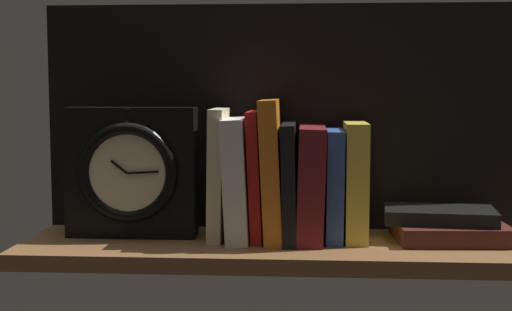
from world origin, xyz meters
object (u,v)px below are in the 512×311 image
object	(u,v)px
book_cream_twain	(219,173)
book_blue_modern	(334,185)
book_red_requiem	(256,175)
framed_clock	(131,172)
book_maroon_dawkins	(311,183)
book_stack_side	(446,225)
book_black_skeptic	(289,181)
book_orange_pandolfini	(272,169)
book_yellow_seinlanguage	(355,181)
book_white_catcher	(238,178)

from	to	relation	value
book_cream_twain	book_blue_modern	xyz separation A→B (cm)	(18.69, 0.00, -1.67)
book_red_requiem	framed_clock	size ratio (longest dim) A/B	0.97
book_maroon_dawkins	book_stack_side	bearing A→B (deg)	0.10
book_black_skeptic	book_blue_modern	bearing A→B (deg)	0.00
book_red_requiem	book_blue_modern	bearing A→B (deg)	0.00
book_orange_pandolfini	framed_clock	size ratio (longest dim) A/B	1.06
framed_clock	book_orange_pandolfini	bearing A→B (deg)	2.38
book_blue_modern	framed_clock	distance (cm)	32.99
book_cream_twain	framed_clock	size ratio (longest dim) A/B	0.99
book_red_requiem	book_black_skeptic	xyz separation A→B (cm)	(5.42, 0.00, -0.99)
book_stack_side	book_yellow_seinlanguage	bearing A→B (deg)	-179.85
book_white_catcher	book_cream_twain	bearing A→B (deg)	180.00
book_blue_modern	book_red_requiem	bearing A→B (deg)	180.00
book_orange_pandolfini	book_maroon_dawkins	bearing A→B (deg)	0.00
book_white_catcher	book_black_skeptic	xyz separation A→B (cm)	(8.34, 0.00, -0.41)
book_red_requiem	book_black_skeptic	world-z (taller)	book_red_requiem
book_blue_modern	book_yellow_seinlanguage	distance (cm)	3.44
book_blue_modern	book_yellow_seinlanguage	size ratio (longest dim) A/B	0.94
book_maroon_dawkins	framed_clock	distance (cm)	29.27
book_black_skeptic	book_cream_twain	bearing A→B (deg)	180.00
framed_clock	book_black_skeptic	bearing A→B (deg)	2.12
book_red_requiem	book_maroon_dawkins	bearing A→B (deg)	0.00
book_red_requiem	book_stack_side	bearing A→B (deg)	0.07
book_cream_twain	book_white_catcher	size ratio (longest dim) A/B	1.08
book_orange_pandolfini	book_yellow_seinlanguage	bearing A→B (deg)	0.00
book_orange_pandolfini	book_black_skeptic	size ratio (longest dim) A/B	1.20
book_maroon_dawkins	book_white_catcher	bearing A→B (deg)	180.00
book_yellow_seinlanguage	book_cream_twain	bearing A→B (deg)	-180.00
book_cream_twain	book_white_catcher	world-z (taller)	book_cream_twain
framed_clock	book_stack_side	distance (cm)	51.54
book_blue_modern	book_black_skeptic	bearing A→B (deg)	180.00
book_maroon_dawkins	book_yellow_seinlanguage	world-z (taller)	book_yellow_seinlanguage
book_orange_pandolfini	book_blue_modern	xyz separation A→B (cm)	(9.98, 0.00, -2.40)
book_stack_side	book_black_skeptic	bearing A→B (deg)	-179.91
book_orange_pandolfini	book_yellow_seinlanguage	xyz separation A→B (cm)	(13.38, 0.00, -1.82)
book_black_skeptic	framed_clock	world-z (taller)	framed_clock
book_blue_modern	book_yellow_seinlanguage	bearing A→B (deg)	0.00
book_red_requiem	book_yellow_seinlanguage	bearing A→B (deg)	0.00
book_white_catcher	book_orange_pandolfini	size ratio (longest dim) A/B	0.87
book_cream_twain	book_blue_modern	world-z (taller)	book_cream_twain
book_cream_twain	book_maroon_dawkins	world-z (taller)	book_cream_twain
book_cream_twain	book_blue_modern	bearing A→B (deg)	0.00
book_blue_modern	book_maroon_dawkins	bearing A→B (deg)	180.00
book_white_catcher	book_black_skeptic	size ratio (longest dim) A/B	1.04
book_white_catcher	book_yellow_seinlanguage	size ratio (longest dim) A/B	1.03
book_yellow_seinlanguage	framed_clock	bearing A→B (deg)	-178.49
book_cream_twain	book_white_catcher	bearing A→B (deg)	0.00
book_red_requiem	book_black_skeptic	distance (cm)	5.51
book_orange_pandolfini	book_black_skeptic	bearing A→B (deg)	0.00
book_maroon_dawkins	book_stack_side	world-z (taller)	book_maroon_dawkins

